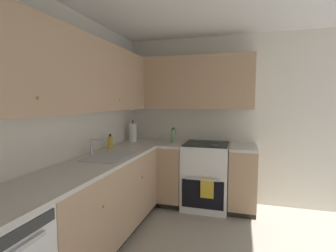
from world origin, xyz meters
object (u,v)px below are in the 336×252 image
(oven_range, at_px, (206,175))
(oil_bottle, at_px, (173,136))
(soap_bottle, at_px, (110,142))
(paper_towel_roll, at_px, (133,132))

(oven_range, distance_m, oil_bottle, 0.72)
(oven_range, relative_size, oil_bottle, 4.78)
(soap_bottle, height_order, paper_towel_roll, paper_towel_roll)
(oven_range, height_order, paper_towel_roll, paper_towel_roll)
(soap_bottle, distance_m, paper_towel_roll, 0.65)
(paper_towel_roll, bearing_deg, oil_bottle, -87.15)
(paper_towel_roll, xyz_separation_m, oil_bottle, (0.03, -0.62, -0.03))
(soap_bottle, xyz_separation_m, paper_towel_roll, (0.65, -0.02, 0.05))
(paper_towel_roll, bearing_deg, soap_bottle, 178.23)
(oven_range, bearing_deg, oil_bottle, 92.21)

